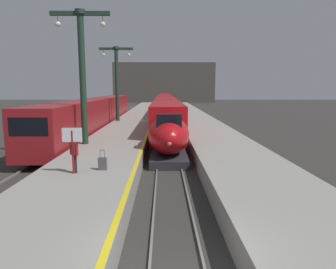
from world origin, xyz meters
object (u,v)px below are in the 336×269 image
at_px(rolling_suitcase, 103,164).
at_px(departure_info_board, 72,141).
at_px(station_column_far, 117,76).
at_px(regional_train_adjacent, 97,113).
at_px(passenger_near_edge, 74,152).
at_px(highspeed_train_main, 165,105).
at_px(station_column_mid, 82,65).

relative_size(rolling_suitcase, departure_info_board, 0.46).
bearing_deg(rolling_suitcase, station_column_far, 96.54).
bearing_deg(rolling_suitcase, regional_train_adjacent, 102.77).
bearing_deg(passenger_near_edge, departure_info_board, -96.13).
bearing_deg(highspeed_train_main, rolling_suitcase, -94.73).
distance_m(station_column_far, passenger_near_edge, 23.66).
bearing_deg(station_column_mid, highspeed_train_main, 79.80).
xyz_separation_m(passenger_near_edge, rolling_suitcase, (1.19, 0.48, -0.69)).
relative_size(highspeed_train_main, station_column_far, 8.48).
distance_m(regional_train_adjacent, passenger_near_edge, 22.00).
bearing_deg(rolling_suitcase, highspeed_train_main, 85.27).
xyz_separation_m(regional_train_adjacent, passenger_near_edge, (3.61, -21.70, -0.09)).
bearing_deg(passenger_near_edge, station_column_far, 93.48).
height_order(station_column_mid, departure_info_board, station_column_mid).
height_order(highspeed_train_main, departure_info_board, highspeed_train_main).
height_order(regional_train_adjacent, rolling_suitcase, regional_train_adjacent).
distance_m(station_column_mid, passenger_near_edge, 8.86).
distance_m(highspeed_train_main, rolling_suitcase, 39.96).
bearing_deg(station_column_far, departure_info_board, -86.57).
height_order(station_column_far, passenger_near_edge, station_column_far).
relative_size(passenger_near_edge, departure_info_board, 0.80).
relative_size(station_column_far, passenger_near_edge, 5.19).
bearing_deg(station_column_far, passenger_near_edge, -86.52).
height_order(highspeed_train_main, regional_train_adjacent, regional_train_adjacent).
xyz_separation_m(regional_train_adjacent, station_column_far, (2.20, 1.52, 4.23)).
height_order(station_column_mid, rolling_suitcase, station_column_mid).
xyz_separation_m(highspeed_train_main, station_column_far, (-5.90, -17.08, 4.38)).
xyz_separation_m(regional_train_adjacent, departure_info_board, (3.60, -21.83, 0.43)).
distance_m(station_column_far, rolling_suitcase, 23.43).
distance_m(highspeed_train_main, regional_train_adjacent, 20.29).
height_order(regional_train_adjacent, station_column_far, station_column_far).
bearing_deg(regional_train_adjacent, passenger_near_edge, -80.55).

